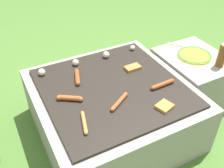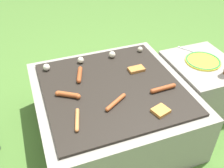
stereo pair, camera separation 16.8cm
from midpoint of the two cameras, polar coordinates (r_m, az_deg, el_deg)
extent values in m
plane|color=#47702D|center=(1.96, -2.49, -9.70)|extent=(14.00, 14.00, 0.00)
cube|color=gray|center=(1.82, -2.65, -5.71)|extent=(0.99, 0.99, 0.37)
cube|color=black|center=(1.70, -2.83, -0.89)|extent=(0.87, 0.87, 0.02)
cube|color=gray|center=(2.16, 14.80, 1.15)|extent=(0.45, 0.55, 0.39)
cylinder|color=#A34C23|center=(1.61, -12.19, -3.23)|extent=(0.13, 0.10, 0.03)
sphere|color=#A34C23|center=(1.59, -9.88, -3.40)|extent=(0.03, 0.03, 0.03)
sphere|color=#A34C23|center=(1.63, -14.44, -3.06)|extent=(0.03, 0.03, 0.03)
cylinder|color=#A34C23|center=(1.56, -1.49, -3.99)|extent=(0.15, 0.11, 0.03)
sphere|color=#A34C23|center=(1.61, 0.03, -2.37)|extent=(0.03, 0.03, 0.03)
sphere|color=#A34C23|center=(1.51, -3.12, -5.72)|extent=(0.03, 0.03, 0.03)
cylinder|color=#93421E|center=(1.70, 8.20, -0.19)|extent=(0.16, 0.03, 0.03)
sphere|color=#93421E|center=(1.74, 10.26, 0.58)|extent=(0.03, 0.03, 0.03)
sphere|color=#93421E|center=(1.66, 6.04, -0.99)|extent=(0.03, 0.03, 0.03)
cylinder|color=#C6753D|center=(1.45, -9.42, -8.43)|extent=(0.06, 0.15, 0.02)
sphere|color=#C6753D|center=(1.51, -9.66, -6.38)|extent=(0.02, 0.02, 0.02)
sphere|color=#C6753D|center=(1.40, -9.17, -10.64)|extent=(0.02, 0.02, 0.02)
cylinder|color=#93421E|center=(1.77, -10.27, 1.41)|extent=(0.08, 0.15, 0.03)
sphere|color=#93421E|center=(1.83, -10.30, 2.74)|extent=(0.03, 0.03, 0.03)
sphere|color=#93421E|center=(1.72, -10.24, -0.01)|extent=(0.03, 0.03, 0.03)
cube|color=#B27033|center=(1.85, 1.93, 3.49)|extent=(0.11, 0.07, 0.02)
cube|color=#D18438|center=(1.54, 8.33, -4.97)|extent=(0.11, 0.10, 0.02)
sphere|color=silver|center=(1.86, -17.56, 2.40)|extent=(0.05, 0.05, 0.05)
sphere|color=beige|center=(1.91, -10.44, 4.57)|extent=(0.05, 0.05, 0.05)
sphere|color=beige|center=(1.97, -3.73, 6.31)|extent=(0.05, 0.05, 0.05)
sphere|color=beige|center=(2.07, 2.17, 7.82)|extent=(0.04, 0.04, 0.04)
cylinder|color=yellow|center=(2.07, 15.30, 5.96)|extent=(0.26, 0.26, 0.01)
torus|color=#338C3F|center=(2.07, 15.32, 6.07)|extent=(0.25, 0.25, 0.01)
cylinder|color=brown|center=(1.96, 20.58, 5.73)|extent=(0.06, 0.06, 0.17)
cylinder|color=silver|center=(2.18, 12.37, 8.04)|extent=(0.11, 0.16, 0.01)
cube|color=silver|center=(2.20, 10.12, 8.66)|extent=(0.02, 0.02, 0.01)
camera|label=1|loc=(0.08, -92.86, -2.19)|focal=42.00mm
camera|label=2|loc=(0.08, 87.14, 2.19)|focal=42.00mm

